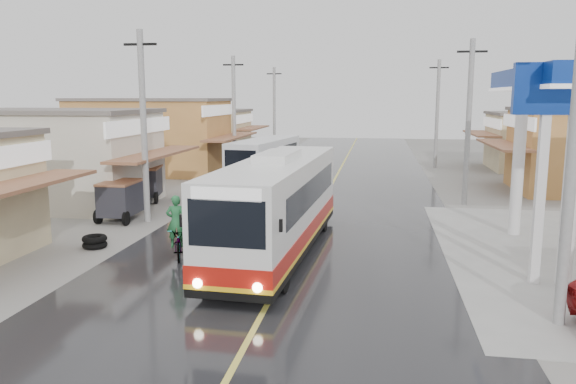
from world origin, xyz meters
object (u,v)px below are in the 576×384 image
tyre_stack (95,242)px  cyclist (178,237)px  coach_bus (278,205)px  tricycle_far (146,181)px  tricycle_near (120,198)px  second_bus (265,160)px

tyre_stack → cyclist: bearing=-11.7°
coach_bus → cyclist: bearing=-157.8°
cyclist → tricycle_far: (-5.26, 9.70, 0.31)m
tyre_stack → tricycle_far: bearing=101.8°
coach_bus → tyre_stack: (-6.55, -0.40, -1.45)m
tricycle_near → tyre_stack: size_ratio=2.60×
second_bus → tyre_stack: (-2.91, -15.94, -1.23)m
cyclist → tyre_stack: 3.48m
cyclist → tricycle_far: cyclist is taller
second_bus → tricycle_near: bearing=-101.0°
second_bus → tricycle_far: 8.45m
tricycle_far → second_bus: bearing=43.2°
coach_bus → tricycle_far: bearing=137.5°
cyclist → tricycle_far: bearing=99.2°
cyclist → tricycle_far: size_ratio=0.90×
second_bus → tricycle_near: 12.29m
tricycle_far → tricycle_near: bearing=-92.2°
tricycle_near → tyre_stack: (1.07, -4.32, -0.76)m
coach_bus → tricycle_near: (-7.62, 3.92, -0.68)m
tricycle_near → coach_bus: bearing=-28.8°
second_bus → tricycle_near: second_bus is taller
second_bus → tyre_stack: second_bus is taller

